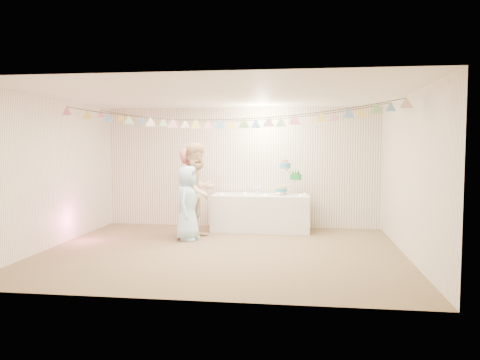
# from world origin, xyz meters

# --- Properties ---
(floor) EXTENTS (6.00, 6.00, 0.00)m
(floor) POSITION_xyz_m (0.00, 0.00, 0.00)
(floor) COLOR brown
(floor) RESTS_ON ground
(ceiling) EXTENTS (6.00, 6.00, 0.00)m
(ceiling) POSITION_xyz_m (0.00, 0.00, 2.60)
(ceiling) COLOR silver
(ceiling) RESTS_ON ground
(back_wall) EXTENTS (6.00, 6.00, 0.00)m
(back_wall) POSITION_xyz_m (0.00, 2.50, 1.30)
(back_wall) COLOR white
(back_wall) RESTS_ON ground
(front_wall) EXTENTS (6.00, 6.00, 0.00)m
(front_wall) POSITION_xyz_m (0.00, -2.50, 1.30)
(front_wall) COLOR white
(front_wall) RESTS_ON ground
(left_wall) EXTENTS (5.00, 5.00, 0.00)m
(left_wall) POSITION_xyz_m (-3.00, 0.00, 1.30)
(left_wall) COLOR white
(left_wall) RESTS_ON ground
(right_wall) EXTENTS (5.00, 5.00, 0.00)m
(right_wall) POSITION_xyz_m (3.00, 0.00, 1.30)
(right_wall) COLOR white
(right_wall) RESTS_ON ground
(table) EXTENTS (2.02, 0.81, 0.76)m
(table) POSITION_xyz_m (0.48, 2.02, 0.38)
(table) COLOR silver
(table) RESTS_ON floor
(cake_stand) EXTENTS (0.61, 0.36, 0.68)m
(cake_stand) POSITION_xyz_m (1.03, 2.07, 1.09)
(cake_stand) COLOR silver
(cake_stand) RESTS_ON table
(cake_bottom) EXTENTS (0.31, 0.31, 0.15)m
(cake_bottom) POSITION_xyz_m (0.88, 2.01, 0.84)
(cake_bottom) COLOR teal
(cake_bottom) RESTS_ON cake_stand
(cake_middle) EXTENTS (0.27, 0.27, 0.22)m
(cake_middle) POSITION_xyz_m (1.21, 2.16, 1.11)
(cake_middle) COLOR #1C8332
(cake_middle) RESTS_ON cake_stand
(cake_top_tier) EXTENTS (0.25, 0.25, 0.19)m
(cake_top_tier) POSITION_xyz_m (0.97, 2.04, 1.38)
(cake_top_tier) COLOR #3C94BE
(cake_top_tier) RESTS_ON cake_stand
(platter) EXTENTS (0.33, 0.33, 0.02)m
(platter) POSITION_xyz_m (0.02, 1.97, 0.76)
(platter) COLOR white
(platter) RESTS_ON table
(posy) EXTENTS (0.14, 0.14, 0.16)m
(posy) POSITION_xyz_m (0.39, 2.07, 0.83)
(posy) COLOR white
(posy) RESTS_ON table
(person_adult_a) EXTENTS (0.45, 0.65, 1.72)m
(person_adult_a) POSITION_xyz_m (-0.86, 1.34, 0.86)
(person_adult_a) COLOR #CB746A
(person_adult_a) RESTS_ON floor
(person_adult_b) EXTENTS (1.04, 1.12, 1.84)m
(person_adult_b) POSITION_xyz_m (-0.66, 1.12, 0.92)
(person_adult_b) COLOR #E2B58B
(person_adult_b) RESTS_ON floor
(person_child) EXTENTS (0.50, 0.72, 1.40)m
(person_child) POSITION_xyz_m (-0.80, 0.87, 0.70)
(person_child) COLOR #AFDBF8
(person_child) RESTS_ON floor
(bunting_back) EXTENTS (5.60, 1.10, 0.40)m
(bunting_back) POSITION_xyz_m (0.00, 1.10, 2.35)
(bunting_back) COLOR pink
(bunting_back) RESTS_ON ceiling
(bunting_front) EXTENTS (5.60, 0.90, 0.36)m
(bunting_front) POSITION_xyz_m (0.00, -0.20, 2.32)
(bunting_front) COLOR #72A5E5
(bunting_front) RESTS_ON ceiling
(tealight_0) EXTENTS (0.04, 0.04, 0.03)m
(tealight_0) POSITION_xyz_m (-0.32, 1.87, 0.77)
(tealight_0) COLOR #FFD88C
(tealight_0) RESTS_ON table
(tealight_1) EXTENTS (0.04, 0.04, 0.03)m
(tealight_1) POSITION_xyz_m (0.13, 2.20, 0.77)
(tealight_1) COLOR #FFD88C
(tealight_1) RESTS_ON table
(tealight_2) EXTENTS (0.04, 0.04, 0.03)m
(tealight_2) POSITION_xyz_m (0.58, 1.80, 0.77)
(tealight_2) COLOR #FFD88C
(tealight_2) RESTS_ON table
(tealight_3) EXTENTS (0.04, 0.04, 0.03)m
(tealight_3) POSITION_xyz_m (0.83, 2.24, 0.77)
(tealight_3) COLOR #FFD88C
(tealight_3) RESTS_ON table
(tealight_4) EXTENTS (0.04, 0.04, 0.03)m
(tealight_4) POSITION_xyz_m (1.30, 1.84, 0.77)
(tealight_4) COLOR #FFD88C
(tealight_4) RESTS_ON table
(tealight_5) EXTENTS (0.04, 0.04, 0.03)m
(tealight_5) POSITION_xyz_m (1.38, 2.17, 0.77)
(tealight_5) COLOR #FFD88C
(tealight_5) RESTS_ON table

